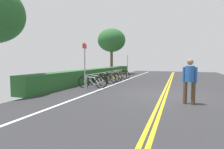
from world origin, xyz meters
name	(u,v)px	position (x,y,z in m)	size (l,w,h in m)	color
ground_plane	(164,96)	(0.00, 0.00, -0.03)	(38.31, 10.99, 0.05)	#2B2B2D
centre_line_yellow_inner	(166,95)	(0.00, -0.08, 0.00)	(34.48, 0.10, 0.00)	gold
centre_line_yellow_outer	(162,95)	(0.00, 0.08, 0.00)	(34.48, 0.10, 0.00)	gold
bike_lane_stripe_white	(97,91)	(0.00, 3.38, 0.00)	(34.48, 0.12, 0.00)	white
bike_rack	(108,74)	(3.52, 4.17, 0.60)	(6.57, 0.05, 0.79)	#9EA0A5
bicycle_0	(92,82)	(0.79, 4.06, 0.34)	(0.46, 1.73, 0.73)	black
bicycle_1	(96,80)	(1.70, 4.24, 0.35)	(0.48, 1.73, 0.74)	black
bicycle_2	(104,79)	(2.57, 4.09, 0.37)	(0.46, 1.73, 0.79)	black
bicycle_3	(109,78)	(3.57, 4.15, 0.33)	(0.46, 1.69, 0.72)	black
bicycle_4	(113,77)	(4.42, 4.15, 0.35)	(0.67, 1.70, 0.74)	black
bicycle_5	(117,76)	(5.34, 4.11, 0.36)	(0.46, 1.72, 0.76)	black
bicycle_6	(120,75)	(6.35, 4.21, 0.36)	(0.46, 1.75, 0.77)	black
pedestrian	(190,78)	(-1.40, -0.95, 0.94)	(0.32, 0.49, 1.63)	#4C3826
sign_post_near	(85,62)	(-0.38, 3.88, 1.48)	(0.36, 0.06, 2.48)	gray
sign_post_far	(127,64)	(7.63, 3.87, 1.28)	(0.36, 0.06, 2.11)	gray
hedge_backdrop	(97,74)	(5.02, 5.78, 0.46)	(15.52, 0.88, 0.92)	#235626
tree_mid	(112,41)	(11.39, 6.90, 3.97)	(3.29, 3.29, 5.37)	brown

